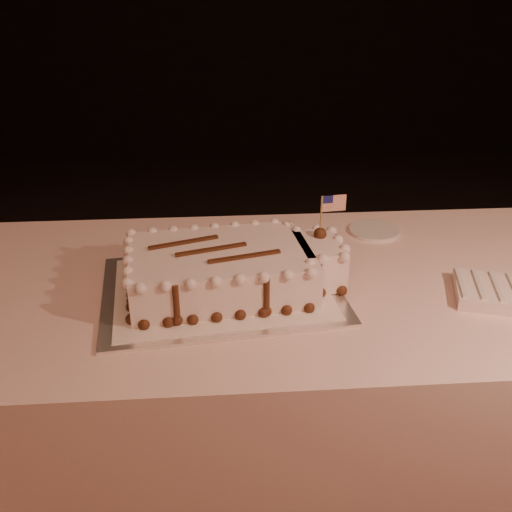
{
  "coord_description": "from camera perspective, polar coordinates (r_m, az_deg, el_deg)",
  "views": [
    {
      "loc": [
        -0.32,
        -0.57,
        1.41
      ],
      "look_at": [
        -0.23,
        0.56,
        0.84
      ],
      "focal_mm": 40.0,
      "sensor_mm": 36.0,
      "label": 1
    }
  ],
  "objects": [
    {
      "name": "doily",
      "position": [
        1.3,
        -3.51,
        -3.2
      ],
      "size": [
        0.51,
        0.41,
        0.0
      ],
      "primitive_type": "cube",
      "rotation": [
        0.0,
        0.0,
        0.11
      ],
      "color": "white",
      "rests_on": "cake_board"
    },
    {
      "name": "napkin_stack",
      "position": [
        1.38,
        23.57,
        -3.42
      ],
      "size": [
        0.24,
        0.21,
        0.03
      ],
      "color": "white",
      "rests_on": "banquet_table"
    },
    {
      "name": "cake_board",
      "position": [
        1.31,
        -3.51,
        -3.39
      ],
      "size": [
        0.57,
        0.46,
        0.01
      ],
      "primitive_type": "cube",
      "rotation": [
        0.0,
        0.0,
        0.11
      ],
      "color": "white",
      "rests_on": "banquet_table"
    },
    {
      "name": "sheet_cake",
      "position": [
        1.28,
        -2.33,
        -1.2
      ],
      "size": [
        0.51,
        0.33,
        0.2
      ],
      "color": "white",
      "rests_on": "doily"
    },
    {
      "name": "banquet_table",
      "position": [
        1.6,
        8.55,
        -13.96
      ],
      "size": [
        2.4,
        0.8,
        0.75
      ],
      "primitive_type": "cube",
      "color": "#FFD2C5",
      "rests_on": "ground"
    },
    {
      "name": "side_plate",
      "position": [
        1.63,
        11.72,
        2.47
      ],
      "size": [
        0.14,
        0.14,
        0.01
      ],
      "primitive_type": "cylinder",
      "color": "white",
      "rests_on": "banquet_table"
    }
  ]
}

